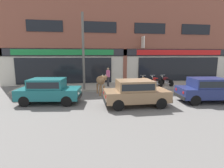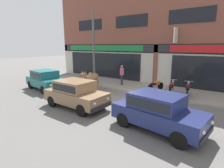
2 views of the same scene
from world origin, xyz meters
The scene contains 12 objects.
ground_plane centered at (0.00, 0.00, 0.00)m, with size 90.00×90.00×0.00m, color #605E5B.
sidewalk centered at (0.00, 3.93, 0.06)m, with size 19.00×3.46×0.13m, color gray.
shop_building centered at (0.00, 5.92, 4.24)m, with size 23.00×1.40×8.91m.
cow centered at (-2.84, 0.96, 1.01)m, with size 0.72×2.15×1.61m.
car_0 centered at (-1.21, -2.08, 0.81)m, with size 3.62×1.63×1.46m.
car_1 centered at (3.32, -1.95, 0.81)m, with size 3.74×1.98×1.46m.
car_2 centered at (-6.05, -0.73, 0.81)m, with size 3.76×2.07×1.46m.
motorcycle_0 centered at (1.11, 3.20, 0.51)m, with size 0.65×1.79×0.88m.
motorcycle_1 centered at (2.23, 3.14, 0.51)m, with size 0.58×1.80×0.88m.
motorcycle_2 centered at (3.22, 3.22, 0.51)m, with size 0.60×1.80×0.88m.
pedestrian centered at (-1.97, 3.58, 1.11)m, with size 0.32×0.48×1.60m.
utility_pole centered at (-4.01, 2.50, 3.03)m, with size 0.18×0.18×5.80m, color #595651.
Camera 2 is at (5.70, -8.17, 3.25)m, focal length 28.00 mm.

